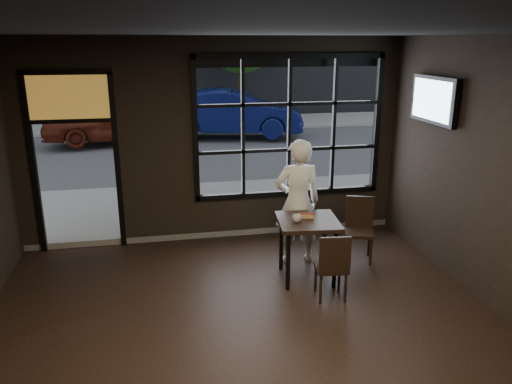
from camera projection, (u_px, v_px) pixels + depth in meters
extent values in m
cube|color=black|center=(260.00, 368.00, 4.99)|extent=(6.00, 7.00, 0.02)
cube|color=black|center=(261.00, 30.00, 4.05)|extent=(6.00, 7.00, 0.02)
cube|color=black|center=(289.00, 127.00, 7.97)|extent=(3.06, 0.12, 2.28)
cube|color=orange|center=(69.00, 97.00, 7.19)|extent=(1.20, 0.06, 0.70)
cube|color=#545456|center=(172.00, 100.00, 27.51)|extent=(60.00, 41.00, 0.04)
cube|color=black|center=(307.00, 249.00, 6.73)|extent=(0.87, 0.87, 0.86)
cube|color=black|center=(331.00, 265.00, 6.22)|extent=(0.42, 0.42, 0.89)
cube|color=black|center=(360.00, 230.00, 7.28)|extent=(0.51, 0.51, 0.94)
imported|color=white|center=(297.00, 202.00, 7.12)|extent=(0.67, 0.45, 1.83)
imported|color=silver|center=(297.00, 218.00, 6.52)|extent=(0.15, 0.15, 0.10)
cube|color=black|center=(434.00, 100.00, 6.92)|extent=(0.13, 1.11, 0.65)
imported|color=#0B1248|center=(232.00, 113.00, 16.34)|extent=(4.81, 2.51, 1.51)
imported|color=#5A1D10|center=(112.00, 119.00, 15.39)|extent=(4.33, 2.34, 1.40)
cylinder|color=#332114|center=(129.00, 97.00, 18.44)|extent=(0.20, 0.20, 2.25)
sphere|color=#2A681B|center=(126.00, 45.00, 17.90)|extent=(2.45, 2.45, 2.45)
cylinder|color=#332114|center=(241.00, 92.00, 19.14)|extent=(0.23, 0.23, 2.48)
sphere|color=#26672E|center=(241.00, 36.00, 18.54)|extent=(2.71, 2.71, 2.71)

